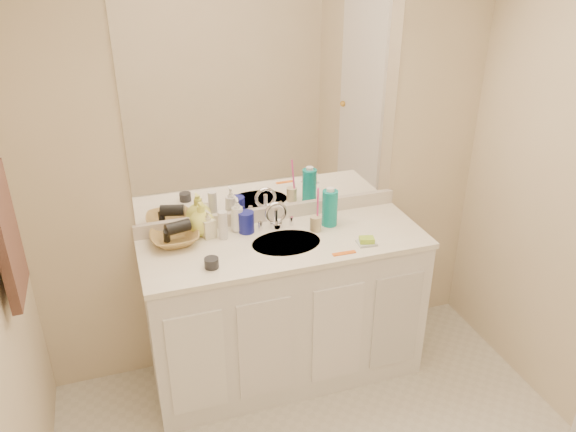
# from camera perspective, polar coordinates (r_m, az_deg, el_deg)

# --- Properties ---
(wall_back) EXTENTS (2.60, 0.02, 2.40)m
(wall_back) POSITION_cam_1_polar(r_m,az_deg,el_deg) (3.07, -1.91, 5.08)
(wall_back) COLOR beige
(wall_back) RESTS_ON floor
(vanity_cabinet) EXTENTS (1.50, 0.55, 0.85)m
(vanity_cabinet) POSITION_cam_1_polar(r_m,az_deg,el_deg) (3.22, -0.28, -9.63)
(vanity_cabinet) COLOR white
(vanity_cabinet) RESTS_ON floor
(countertop) EXTENTS (1.52, 0.57, 0.03)m
(countertop) POSITION_cam_1_polar(r_m,az_deg,el_deg) (2.98, -0.30, -2.78)
(countertop) COLOR white
(countertop) RESTS_ON vanity_cabinet
(backsplash) EXTENTS (1.52, 0.03, 0.08)m
(backsplash) POSITION_cam_1_polar(r_m,az_deg,el_deg) (3.17, -1.75, 0.27)
(backsplash) COLOR silver
(backsplash) RESTS_ON countertop
(sink_basin) EXTENTS (0.37, 0.37, 0.02)m
(sink_basin) POSITION_cam_1_polar(r_m,az_deg,el_deg) (2.96, -0.18, -2.91)
(sink_basin) COLOR #B4B19D
(sink_basin) RESTS_ON countertop
(faucet) EXTENTS (0.02, 0.02, 0.11)m
(faucet) POSITION_cam_1_polar(r_m,az_deg,el_deg) (3.08, -1.22, -0.26)
(faucet) COLOR silver
(faucet) RESTS_ON countertop
(mirror) EXTENTS (1.48, 0.01, 1.20)m
(mirror) POSITION_cam_1_polar(r_m,az_deg,el_deg) (2.95, -1.98, 11.55)
(mirror) COLOR white
(mirror) RESTS_ON wall_back
(blue_mug) EXTENTS (0.09, 0.09, 0.12)m
(blue_mug) POSITION_cam_1_polar(r_m,az_deg,el_deg) (3.04, -4.27, -0.63)
(blue_mug) COLOR navy
(blue_mug) RESTS_ON countertop
(tan_cup) EXTENTS (0.07, 0.07, 0.08)m
(tan_cup) POSITION_cam_1_polar(r_m,az_deg,el_deg) (3.06, 2.82, -0.77)
(tan_cup) COLOR #C4B48A
(tan_cup) RESTS_ON countertop
(toothbrush) EXTENTS (0.02, 0.04, 0.22)m
(toothbrush) POSITION_cam_1_polar(r_m,az_deg,el_deg) (3.01, 3.04, 1.08)
(toothbrush) COLOR #FF43A4
(toothbrush) RESTS_ON tan_cup
(mouthwash_bottle) EXTENTS (0.11, 0.11, 0.20)m
(mouthwash_bottle) POSITION_cam_1_polar(r_m,az_deg,el_deg) (3.10, 4.27, 0.81)
(mouthwash_bottle) COLOR #0B8E8C
(mouthwash_bottle) RESTS_ON countertop
(soap_dish) EXTENTS (0.10, 0.08, 0.01)m
(soap_dish) POSITION_cam_1_polar(r_m,az_deg,el_deg) (2.97, 7.98, -2.73)
(soap_dish) COLOR silver
(soap_dish) RESTS_ON countertop
(green_soap) EXTENTS (0.09, 0.07, 0.03)m
(green_soap) POSITION_cam_1_polar(r_m,az_deg,el_deg) (2.96, 8.00, -2.41)
(green_soap) COLOR #A2D834
(green_soap) RESTS_ON soap_dish
(orange_comb) EXTENTS (0.12, 0.03, 0.01)m
(orange_comb) POSITION_cam_1_polar(r_m,az_deg,el_deg) (2.87, 5.72, -3.78)
(orange_comb) COLOR orange
(orange_comb) RESTS_ON countertop
(dark_jar) EXTENTS (0.07, 0.07, 0.05)m
(dark_jar) POSITION_cam_1_polar(r_m,az_deg,el_deg) (2.75, -7.77, -4.74)
(dark_jar) COLOR black
(dark_jar) RESTS_ON countertop
(extra_white_bottle) EXTENTS (0.06, 0.06, 0.16)m
(extra_white_bottle) POSITION_cam_1_polar(r_m,az_deg,el_deg) (2.98, -6.64, -0.93)
(extra_white_bottle) COLOR silver
(extra_white_bottle) RESTS_ON countertop
(soap_bottle_white) EXTENTS (0.08, 0.08, 0.19)m
(soap_bottle_white) POSITION_cam_1_polar(r_m,az_deg,el_deg) (3.04, -5.18, 0.13)
(soap_bottle_white) COLOR white
(soap_bottle_white) RESTS_ON countertop
(soap_bottle_cream) EXTENTS (0.09, 0.09, 0.15)m
(soap_bottle_cream) POSITION_cam_1_polar(r_m,az_deg,el_deg) (3.01, -8.13, -0.79)
(soap_bottle_cream) COLOR #EEE9C2
(soap_bottle_cream) RESTS_ON countertop
(soap_bottle_yellow) EXTENTS (0.16, 0.16, 0.19)m
(soap_bottle_yellow) POSITION_cam_1_polar(r_m,az_deg,el_deg) (3.03, -8.79, -0.23)
(soap_bottle_yellow) COLOR #F2FB61
(soap_bottle_yellow) RESTS_ON countertop
(wicker_basket) EXTENTS (0.26, 0.26, 0.06)m
(wicker_basket) POSITION_cam_1_polar(r_m,az_deg,el_deg) (2.99, -11.42, -2.17)
(wicker_basket) COLOR #9E7B40
(wicker_basket) RESTS_ON countertop
(hair_dryer) EXTENTS (0.14, 0.10, 0.06)m
(hair_dryer) POSITION_cam_1_polar(r_m,az_deg,el_deg) (2.97, -11.14, -1.12)
(hair_dryer) COLOR black
(hair_dryer) RESTS_ON wicker_basket
(hand_towel) EXTENTS (0.04, 0.32, 0.55)m
(hand_towel) POSITION_cam_1_polar(r_m,az_deg,el_deg) (2.51, -26.66, -1.85)
(hand_towel) COLOR #35221C
(hand_towel) RESTS_ON towel_ring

